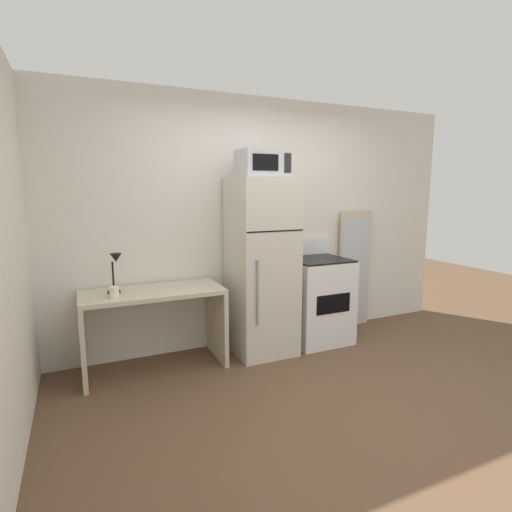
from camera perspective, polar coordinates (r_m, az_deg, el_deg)
The scene contains 9 objects.
ground_plane at distance 3.27m, azimuth 13.05°, elevation -20.97°, with size 12.00×12.00×0.00m, color brown.
wall_back_white at distance 4.31m, azimuth -0.13°, elevation 4.85°, with size 5.00×0.10×2.60m, color silver.
desk at distance 3.78m, azimuth -14.53°, elevation -7.99°, with size 1.26×0.56×0.75m.
desk_lamp at distance 3.66m, azimuth -19.61°, elevation -1.38°, with size 0.14×0.12×0.35m.
coffee_mug at distance 3.55m, azimuth -19.75°, elevation -4.91°, with size 0.08×0.08×0.10m, color white.
refrigerator at distance 3.98m, azimuth 0.79°, elevation -1.57°, with size 0.59×0.64×1.77m.
microwave at distance 3.90m, azimuth 0.96°, elevation 13.17°, with size 0.46×0.35×0.26m.
oven_range at distance 4.41m, azimuth 8.78°, elevation -6.17°, with size 0.63×0.61×1.10m.
leaning_mirror at distance 4.95m, azimuth 13.97°, elevation -1.84°, with size 0.44×0.03×1.40m.
Camera 1 is at (-1.76, -2.22, 1.64)m, focal length 27.78 mm.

